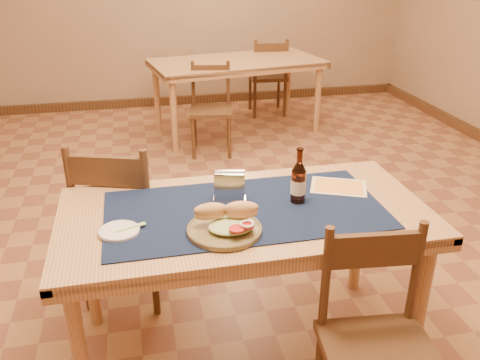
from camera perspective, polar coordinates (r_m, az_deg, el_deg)
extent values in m
cube|color=#996A43|center=(3.28, -2.65, -8.67)|extent=(6.00, 7.00, 0.02)
cylinder|color=tan|center=(2.16, -17.46, -18.55)|extent=(0.06, 0.06, 0.71)
cylinder|color=tan|center=(2.43, 19.58, -13.24)|extent=(0.06, 0.06, 0.71)
cylinder|color=tan|center=(2.66, -16.60, -9.17)|extent=(0.06, 0.06, 0.71)
cylinder|color=tan|center=(2.89, 13.20, -5.86)|extent=(0.06, 0.06, 0.71)
cube|color=tan|center=(2.22, 0.55, -3.87)|extent=(1.60, 0.80, 0.04)
cube|color=#101C3B|center=(2.21, 0.56, -3.35)|extent=(1.20, 0.60, 0.01)
cube|color=#4D2F1B|center=(6.43, -8.08, 8.79)|extent=(6.00, 0.06, 0.10)
cylinder|color=tan|center=(4.81, -7.42, 7.15)|extent=(0.06, 0.06, 0.71)
cylinder|color=tan|center=(5.37, 8.70, 8.95)|extent=(0.06, 0.06, 0.71)
cylinder|color=tan|center=(5.45, -9.31, 9.13)|extent=(0.06, 0.06, 0.71)
cylinder|color=tan|center=(5.95, 5.38, 10.68)|extent=(0.06, 0.06, 0.71)
cube|color=tan|center=(5.26, -0.38, 13.09)|extent=(1.80, 1.11, 0.04)
cylinder|color=#4D2F1B|center=(3.02, -7.77, -6.62)|extent=(0.04, 0.04, 0.47)
cylinder|color=#4D2F1B|center=(3.12, -14.49, -6.09)|extent=(0.04, 0.04, 0.47)
cylinder|color=#4D2F1B|center=(2.72, -9.59, -10.68)|extent=(0.04, 0.04, 0.47)
cylinder|color=#4D2F1B|center=(2.83, -17.01, -9.90)|extent=(0.04, 0.04, 0.47)
cube|color=#4D2F1B|center=(2.80, -12.65, -4.21)|extent=(0.55, 0.55, 0.04)
cube|color=#4D2F1B|center=(2.47, -14.80, 0.99)|extent=(0.36, 0.15, 0.15)
cylinder|color=#4D2F1B|center=(2.47, -10.41, -1.83)|extent=(0.04, 0.04, 0.48)
cylinder|color=#4D2F1B|center=(2.59, -18.38, -1.37)|extent=(0.04, 0.04, 0.48)
cube|color=#4D2F1B|center=(2.02, 15.63, -18.62)|extent=(0.45, 0.45, 0.04)
cube|color=#4D2F1B|center=(1.95, 14.87, -7.60)|extent=(0.35, 0.07, 0.14)
cylinder|color=#4D2F1B|center=(1.96, 9.60, -10.93)|extent=(0.04, 0.04, 0.45)
cylinder|color=#4D2F1B|center=(2.08, 19.12, -9.87)|extent=(0.04, 0.04, 0.45)
cylinder|color=#4D2F1B|center=(4.65, -5.26, 4.71)|extent=(0.03, 0.03, 0.41)
cylinder|color=#4D2F1B|center=(4.65, -1.19, 4.79)|extent=(0.03, 0.03, 0.41)
cylinder|color=#4D2F1B|center=(4.96, -5.10, 6.02)|extent=(0.03, 0.03, 0.41)
cylinder|color=#4D2F1B|center=(4.96, -1.28, 6.09)|extent=(0.03, 0.03, 0.41)
cube|color=#4D2F1B|center=(4.74, -3.27, 7.77)|extent=(0.44, 0.44, 0.04)
cube|color=#4D2F1B|center=(4.83, -3.34, 12.01)|extent=(0.33, 0.08, 0.13)
cylinder|color=#4D2F1B|center=(4.86, -5.29, 10.70)|extent=(0.03, 0.03, 0.42)
cylinder|color=#4D2F1B|center=(4.85, -1.33, 10.78)|extent=(0.03, 0.03, 0.42)
cylinder|color=#4D2F1B|center=(6.20, 4.35, 9.97)|extent=(0.03, 0.03, 0.43)
cylinder|color=#4D2F1B|center=(6.14, 1.13, 9.88)|extent=(0.03, 0.03, 0.43)
cylinder|color=#4D2F1B|center=(5.87, 5.06, 9.10)|extent=(0.03, 0.03, 0.43)
cylinder|color=#4D2F1B|center=(5.81, 1.68, 9.01)|extent=(0.03, 0.03, 0.43)
cube|color=#4D2F1B|center=(5.95, 3.10, 11.52)|extent=(0.43, 0.43, 0.04)
cube|color=#4D2F1B|center=(5.70, 3.54, 14.40)|extent=(0.35, 0.06, 0.13)
cylinder|color=#4D2F1B|center=(5.76, 5.25, 13.28)|extent=(0.03, 0.03, 0.44)
cylinder|color=#4D2F1B|center=(5.69, 1.75, 13.23)|extent=(0.03, 0.03, 0.44)
cylinder|color=brown|center=(2.04, -1.77, -5.61)|extent=(0.30, 0.30, 0.02)
torus|color=brown|center=(2.03, -1.77, -5.45)|extent=(0.30, 0.30, 0.01)
ellipsoid|color=#B1CC8C|center=(2.01, -1.00, -5.19)|extent=(0.18, 0.15, 0.03)
ellipsoid|color=tan|center=(2.03, -3.37, -3.59)|extent=(0.13, 0.06, 0.07)
ellipsoid|color=tan|center=(2.03, 0.17, -3.43)|extent=(0.14, 0.07, 0.08)
cylinder|color=red|center=(1.95, -0.38, -5.52)|extent=(0.06, 0.06, 0.01)
cylinder|color=red|center=(1.98, 0.79, -5.13)|extent=(0.06, 0.06, 0.01)
torus|color=white|center=(1.96, 0.80, -4.94)|extent=(0.06, 0.06, 0.01)
cylinder|color=silver|center=(2.09, -13.40, -5.59)|extent=(0.16, 0.16, 0.01)
torus|color=silver|center=(2.09, -13.41, -5.49)|extent=(0.16, 0.16, 0.01)
cube|color=#A2DE7A|center=(2.09, -12.52, -5.32)|extent=(0.09, 0.04, 0.00)
cube|color=#A2DE7A|center=(2.11, -10.93, -4.87)|extent=(0.03, 0.03, 0.00)
cylinder|color=#41190B|center=(2.26, 6.55, -0.72)|extent=(0.06, 0.06, 0.15)
cone|color=#41190B|center=(2.22, 6.66, 1.46)|extent=(0.06, 0.06, 0.04)
cylinder|color=#41190B|center=(2.20, 6.72, 2.64)|extent=(0.03, 0.03, 0.06)
cylinder|color=#41190B|center=(2.19, 6.77, 3.45)|extent=(0.03, 0.03, 0.01)
cylinder|color=beige|center=(2.26, 6.55, -0.72)|extent=(0.07, 0.07, 0.06)
cube|color=silver|center=(2.30, -1.19, -2.05)|extent=(0.15, 0.09, 0.00)
cube|color=silver|center=(2.25, -1.22, -0.84)|extent=(0.13, 0.04, 0.13)
cube|color=silver|center=(2.29, -1.18, -0.34)|extent=(0.13, 0.04, 0.13)
cube|color=silver|center=(2.27, -1.20, -0.71)|extent=(0.14, 0.07, 0.12)
cube|color=#4695E1|center=(2.25, -1.22, -0.65)|extent=(0.09, 0.02, 0.04)
cube|color=#FAE6BD|center=(2.45, 11.01, -0.73)|extent=(0.31, 0.28, 0.00)
cube|color=#EF9C3E|center=(2.45, 11.02, -0.68)|extent=(0.27, 0.23, 0.00)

